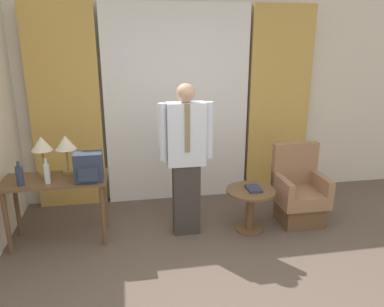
{
  "coord_description": "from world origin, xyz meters",
  "views": [
    {
      "loc": [
        -0.68,
        -2.22,
        2.15
      ],
      "look_at": [
        -0.02,
        1.46,
        1.0
      ],
      "focal_mm": 35.0,
      "sensor_mm": 36.0,
      "label": 1
    }
  ],
  "objects_px": {
    "table_lamp_left": "(42,146)",
    "side_table": "(250,203)",
    "backpack": "(89,167)",
    "bottle_near_edge": "(20,176)",
    "bottle_by_lamp": "(47,173)",
    "person": "(186,155)",
    "desk": "(56,189)",
    "armchair": "(299,194)",
    "book": "(253,188)",
    "table_lamp_right": "(66,145)"
  },
  "relations": [
    {
      "from": "bottle_by_lamp",
      "to": "book",
      "type": "relative_size",
      "value": 1.2
    },
    {
      "from": "armchair",
      "to": "side_table",
      "type": "height_order",
      "value": "armchair"
    },
    {
      "from": "table_lamp_right",
      "to": "armchair",
      "type": "distance_m",
      "value": 2.75
    },
    {
      "from": "bottle_near_edge",
      "to": "bottle_by_lamp",
      "type": "bearing_deg",
      "value": 1.48
    },
    {
      "from": "table_lamp_left",
      "to": "side_table",
      "type": "distance_m",
      "value": 2.37
    },
    {
      "from": "backpack",
      "to": "bottle_near_edge",
      "type": "bearing_deg",
      "value": -179.97
    },
    {
      "from": "desk",
      "to": "table_lamp_right",
      "type": "bearing_deg",
      "value": 45.8
    },
    {
      "from": "bottle_near_edge",
      "to": "bottle_by_lamp",
      "type": "xyz_separation_m",
      "value": [
        0.26,
        0.01,
        0.0
      ]
    },
    {
      "from": "desk",
      "to": "bottle_near_edge",
      "type": "xyz_separation_m",
      "value": [
        -0.31,
        -0.14,
        0.23
      ]
    },
    {
      "from": "bottle_by_lamp",
      "to": "side_table",
      "type": "bearing_deg",
      "value": -0.97
    },
    {
      "from": "person",
      "to": "book",
      "type": "xyz_separation_m",
      "value": [
        0.76,
        -0.09,
        -0.41
      ]
    },
    {
      "from": "desk",
      "to": "backpack",
      "type": "distance_m",
      "value": 0.48
    },
    {
      "from": "desk",
      "to": "side_table",
      "type": "xyz_separation_m",
      "value": [
        2.12,
        -0.17,
        -0.26
      ]
    },
    {
      "from": "book",
      "to": "table_lamp_right",
      "type": "bearing_deg",
      "value": 171.74
    },
    {
      "from": "person",
      "to": "side_table",
      "type": "height_order",
      "value": "person"
    },
    {
      "from": "person",
      "to": "bottle_by_lamp",
      "type": "bearing_deg",
      "value": -177.93
    },
    {
      "from": "side_table",
      "to": "desk",
      "type": "bearing_deg",
      "value": 175.52
    },
    {
      "from": "bottle_by_lamp",
      "to": "side_table",
      "type": "xyz_separation_m",
      "value": [
        2.17,
        -0.04,
        -0.49
      ]
    },
    {
      "from": "bottle_by_lamp",
      "to": "side_table",
      "type": "distance_m",
      "value": 2.23
    },
    {
      "from": "desk",
      "to": "side_table",
      "type": "bearing_deg",
      "value": -4.48
    },
    {
      "from": "backpack",
      "to": "table_lamp_left",
      "type": "bearing_deg",
      "value": 151.86
    },
    {
      "from": "side_table",
      "to": "table_lamp_left",
      "type": "bearing_deg",
      "value": 172.59
    },
    {
      "from": "table_lamp_left",
      "to": "bottle_by_lamp",
      "type": "bearing_deg",
      "value": -74.14
    },
    {
      "from": "bottle_near_edge",
      "to": "backpack",
      "type": "distance_m",
      "value": 0.68
    },
    {
      "from": "table_lamp_left",
      "to": "person",
      "type": "xyz_separation_m",
      "value": [
        1.52,
        -0.2,
        -0.12
      ]
    },
    {
      "from": "table_lamp_left",
      "to": "bottle_by_lamp",
      "type": "distance_m",
      "value": 0.35
    },
    {
      "from": "side_table",
      "to": "table_lamp_right",
      "type": "bearing_deg",
      "value": 171.69
    },
    {
      "from": "bottle_by_lamp",
      "to": "backpack",
      "type": "bearing_deg",
      "value": -0.87
    },
    {
      "from": "person",
      "to": "book",
      "type": "height_order",
      "value": "person"
    },
    {
      "from": "bottle_by_lamp",
      "to": "book",
      "type": "xyz_separation_m",
      "value": [
        2.2,
        -0.04,
        -0.31
      ]
    },
    {
      "from": "desk",
      "to": "armchair",
      "type": "relative_size",
      "value": 1.14
    },
    {
      "from": "table_lamp_left",
      "to": "side_table",
      "type": "relative_size",
      "value": 0.77
    },
    {
      "from": "backpack",
      "to": "side_table",
      "type": "distance_m",
      "value": 1.84
    },
    {
      "from": "desk",
      "to": "table_lamp_right",
      "type": "height_order",
      "value": "table_lamp_right"
    },
    {
      "from": "desk",
      "to": "book",
      "type": "distance_m",
      "value": 2.16
    },
    {
      "from": "backpack",
      "to": "person",
      "type": "distance_m",
      "value": 1.03
    },
    {
      "from": "table_lamp_right",
      "to": "bottle_by_lamp",
      "type": "xyz_separation_m",
      "value": [
        -0.17,
        -0.26,
        -0.22
      ]
    },
    {
      "from": "side_table",
      "to": "book",
      "type": "relative_size",
      "value": 2.53
    },
    {
      "from": "bottle_by_lamp",
      "to": "armchair",
      "type": "bearing_deg",
      "value": 1.81
    },
    {
      "from": "backpack",
      "to": "side_table",
      "type": "bearing_deg",
      "value": -0.99
    },
    {
      "from": "table_lamp_left",
      "to": "table_lamp_right",
      "type": "xyz_separation_m",
      "value": [
        0.25,
        0.0,
        0.0
      ]
    },
    {
      "from": "table_lamp_right",
      "to": "bottle_near_edge",
      "type": "distance_m",
      "value": 0.55
    },
    {
      "from": "person",
      "to": "side_table",
      "type": "relative_size",
      "value": 3.06
    },
    {
      "from": "bottle_near_edge",
      "to": "backpack",
      "type": "xyz_separation_m",
      "value": [
        0.68,
        0.0,
        0.05
      ]
    },
    {
      "from": "table_lamp_left",
      "to": "bottle_near_edge",
      "type": "distance_m",
      "value": 0.39
    },
    {
      "from": "table_lamp_left",
      "to": "person",
      "type": "height_order",
      "value": "person"
    },
    {
      "from": "bottle_near_edge",
      "to": "bottle_by_lamp",
      "type": "height_order",
      "value": "bottle_by_lamp"
    },
    {
      "from": "table_lamp_left",
      "to": "bottle_near_edge",
      "type": "bearing_deg",
      "value": -125.52
    },
    {
      "from": "desk",
      "to": "bottle_by_lamp",
      "type": "bearing_deg",
      "value": -111.12
    },
    {
      "from": "table_lamp_right",
      "to": "armchair",
      "type": "bearing_deg",
      "value": -3.58
    }
  ]
}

